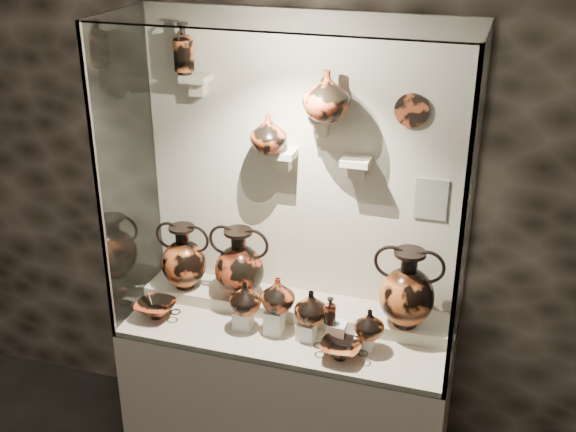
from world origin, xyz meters
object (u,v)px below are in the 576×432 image
object	(u,v)px
amphora_right	(408,288)
lekythos_small	(330,309)
kylix_left	(156,308)
amphora_mid	(239,263)
jug_c	(311,307)
ovoid_vase_b	(326,95)
amphora_left	(184,256)
jug_b	(278,294)
lekythos_tall	(183,46)
jug_e	(369,324)
kylix_right	(341,349)
ovoid_vase_a	(269,133)
jug_a	(245,298)

from	to	relation	value
amphora_right	lekythos_small	bearing A→B (deg)	-151.77
lekythos_small	kylix_left	size ratio (longest dim) A/B	0.61
amphora_mid	jug_c	xyz separation A→B (m)	(0.45, -0.17, -0.09)
ovoid_vase_b	amphora_left	bearing A→B (deg)	160.17
amphora_right	kylix_left	xyz separation A→B (m)	(-1.29, -0.22, -0.22)
jug_b	ovoid_vase_b	size ratio (longest dim) A/B	0.77
lekythos_tall	jug_e	bearing A→B (deg)	0.83
jug_b	kylix_left	world-z (taller)	jug_b
amphora_left	lekythos_tall	bearing A→B (deg)	70.41
kylix_left	ovoid_vase_b	xyz separation A→B (m)	(0.83, 0.28, 1.15)
ovoid_vase_b	kylix_left	bearing A→B (deg)	175.57
lekythos_small	kylix_right	bearing A→B (deg)	-60.00
jug_c	jug_b	bearing A→B (deg)	-176.87
amphora_mid	ovoid_vase_b	size ratio (longest dim) A/B	1.69
jug_c	lekythos_tall	distance (m)	1.44
lekythos_tall	lekythos_small	bearing A→B (deg)	-2.60
ovoid_vase_b	jug_b	bearing A→B (deg)	-152.17
amphora_right	jug_c	distance (m)	0.49
kylix_left	ovoid_vase_a	distance (m)	1.12
jug_c	amphora_left	bearing A→B (deg)	170.66
jug_a	jug_b	xyz separation A→B (m)	(0.17, 0.03, 0.03)
amphora_right	lekythos_small	xyz separation A→B (m)	(-0.34, -0.19, -0.08)
amphora_right	lekythos_tall	size ratio (longest dim) A/B	1.50
amphora_left	jug_a	world-z (taller)	amphora_left
jug_a	lekythos_tall	size ratio (longest dim) A/B	0.62
lekythos_small	amphora_mid	bearing A→B (deg)	151.23
lekythos_small	ovoid_vase_b	world-z (taller)	ovoid_vase_b
jug_e	ovoid_vase_a	xyz separation A→B (m)	(-0.60, 0.26, 0.83)
amphora_left	amphora_mid	world-z (taller)	amphora_mid
kylix_right	jug_c	bearing A→B (deg)	142.63
amphora_right	jug_e	xyz separation A→B (m)	(-0.15, -0.19, -0.12)
jug_b	ovoid_vase_b	bearing A→B (deg)	71.86
amphora_mid	kylix_right	size ratio (longest dim) A/B	1.54
jug_c	jug_e	bearing A→B (deg)	-2.51
jug_c	lekythos_small	size ratio (longest dim) A/B	1.07
kylix_left	lekythos_tall	xyz separation A→B (m)	(0.09, 0.34, 1.32)
ovoid_vase_a	amphora_right	bearing A→B (deg)	7.06
kylix_left	lekythos_small	bearing A→B (deg)	-17.31
jug_b	kylix_right	size ratio (longest dim) A/B	0.71
jug_a	ovoid_vase_b	distance (m)	1.10
amphora_left	ovoid_vase_b	distance (m)	1.22
amphora_left	lekythos_small	bearing A→B (deg)	-17.81
jug_a	kylix_right	size ratio (longest dim) A/B	0.67
amphora_mid	kylix_right	distance (m)	0.73
amphora_mid	kylix_right	xyz separation A→B (m)	(0.63, -0.30, -0.22)
jug_a	jug_e	bearing A→B (deg)	18.41
amphora_mid	ovoid_vase_a	world-z (taller)	ovoid_vase_a
kylix_right	lekythos_tall	size ratio (longest dim) A/B	0.92
jug_c	lekythos_tall	xyz separation A→B (m)	(-0.75, 0.27, 1.20)
amphora_left	ovoid_vase_b	world-z (taller)	ovoid_vase_b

